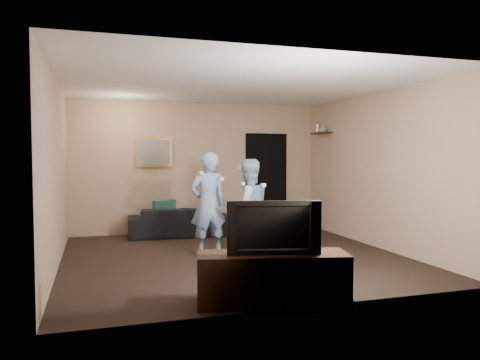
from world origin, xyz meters
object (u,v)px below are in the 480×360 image
object	(u,v)px
tv_console	(273,279)
television	(273,227)
wii_player_left	(208,204)
wii_player_right	(248,209)
sofa	(179,221)

from	to	relation	value
tv_console	television	size ratio (longest dim) A/B	1.62
tv_console	wii_player_left	distance (m)	2.59
wii_player_left	tv_console	bearing A→B (deg)	-88.01
television	wii_player_left	size ratio (longest dim) A/B	0.61
wii_player_right	wii_player_left	bearing A→B (deg)	141.34
sofa	wii_player_right	bearing A→B (deg)	110.23
wii_player_left	television	bearing A→B (deg)	-88.01
television	wii_player_right	xyz separation A→B (m)	(0.43, 2.12, -0.06)
sofa	television	xyz separation A→B (m)	(0.23, -4.35, 0.53)
television	wii_player_right	world-z (taller)	wii_player_right
sofa	wii_player_left	distance (m)	1.90
tv_console	sofa	bearing A→B (deg)	105.90
sofa	wii_player_left	size ratio (longest dim) A/B	1.20
television	tv_console	bearing A→B (deg)	0.00
sofa	tv_console	size ratio (longest dim) A/B	1.22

